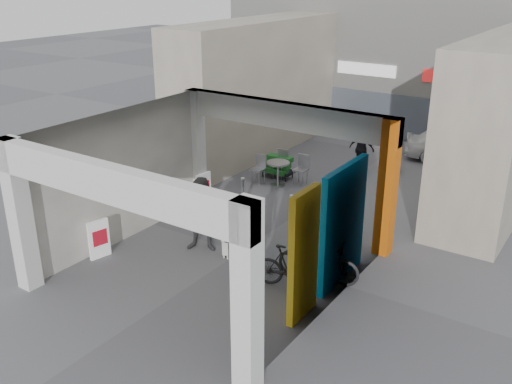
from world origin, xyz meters
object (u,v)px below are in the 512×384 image
Objects in this scene: cafe_set at (279,172)px; man_crates at (362,149)px; produce_stand at (277,169)px; man_back_turned at (204,215)px; border_collie at (229,247)px; bicycle_rear at (292,267)px; white_van at (455,145)px; man_with_dog at (251,235)px; man_elderly at (333,219)px; bicycle_front at (319,261)px.

man_crates reaches higher than cafe_set.
produce_stand is 0.57× the size of man_back_turned.
border_collie is 2.12m from bicycle_rear.
white_van is (2.45, 2.97, -0.18)m from man_crates.
border_collie is at bearing 91.92° from man_crates.
produce_stand is 6.51m from man_with_dog.
bicycle_rear is (2.05, -8.32, -0.28)m from man_crates.
man_elderly reaches higher than white_van.
bicycle_rear is (2.79, -0.36, -0.46)m from man_back_turned.
man_back_turned is 0.54× the size of white_van.
man_crates is at bearing -2.50° from bicycle_rear.
white_van is (1.68, 11.07, -0.27)m from man_with_dog.
man_with_dog is at bearing -35.46° from border_collie.
bicycle_front is at bearing 109.30° from man_crates.
man_elderly is (3.68, -3.41, 0.48)m from cafe_set.
bicycle_rear is at bearing -80.56° from produce_stand.
bicycle_front is at bearing -44.82° from bicycle_rear.
white_van reaches higher than bicycle_rear.
border_collie is 0.41× the size of man_elderly.
man_with_dog reaches higher than cafe_set.
bicycle_front is 0.71m from bicycle_rear.
cafe_set is at bearing 86.75° from border_collie.
produce_stand is 0.31× the size of white_van.
border_collie is (2.06, -5.62, -0.02)m from produce_stand.
bicycle_front reaches higher than border_collie.
produce_stand is at bearing 28.15° from bicycle_front.
border_collie is 2.72m from man_elderly.
bicycle_front is at bearing 159.78° from white_van.
man_back_turned is 1.14× the size of bicycle_rear.
man_back_turned is at bearing 143.84° from white_van.
produce_stand is 7.02m from bicycle_front.
man_back_turned is at bearing -78.95° from cafe_set.
cafe_set is at bearing 58.08° from man_crates.
bicycle_front is at bearing -16.70° from border_collie.
produce_stand is 0.58× the size of bicycle_front.
white_van is at bearing 24.28° from produce_stand.
man_with_dog is 8.13m from man_crates.
cafe_set is 0.83× the size of man_back_turned.
cafe_set is 2.42× the size of border_collie.
white_van is (0.07, 10.66, 0.11)m from bicycle_front.
cafe_set is at bearing 75.72° from man_back_turned.
man_back_turned is at bearing -101.60° from produce_stand.
man_elderly reaches higher than produce_stand.
bicycle_rear is (1.27, -0.22, -0.37)m from man_with_dog.
white_van is (0.41, 11.29, 0.10)m from bicycle_rear.
bicycle_front reaches higher than cafe_set.
bicycle_front is at bearing -165.43° from man_with_dog.
man_crates is (2.08, 2.28, 0.51)m from produce_stand.
cafe_set is 6.05m from man_with_dog.
produce_stand is (-0.30, 0.36, -0.06)m from cafe_set.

